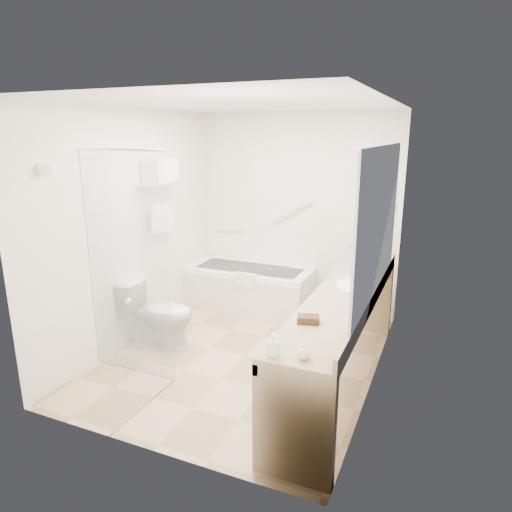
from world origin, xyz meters
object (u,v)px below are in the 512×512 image
at_px(toilet, 159,313).
at_px(amenity_basket, 308,319).
at_px(vanity_counter, 342,319).
at_px(water_bottle_left, 362,269).
at_px(bathtub, 249,288).

bearing_deg(toilet, amenity_basket, -121.08).
height_order(vanity_counter, amenity_basket, vanity_counter).
height_order(toilet, water_bottle_left, water_bottle_left).
bearing_deg(bathtub, toilet, -108.09).
bearing_deg(bathtub, amenity_basket, -55.44).
distance_m(vanity_counter, toilet, 1.99).
xyz_separation_m(vanity_counter, water_bottle_left, (0.05, 0.60, 0.31)).
bearing_deg(vanity_counter, toilet, 179.70).
relative_size(toilet, amenity_basket, 4.55).
bearing_deg(bathtub, vanity_counter, -42.35).
height_order(bathtub, amenity_basket, amenity_basket).
relative_size(vanity_counter, toilet, 3.59).
height_order(bathtub, water_bottle_left, water_bottle_left).
bearing_deg(water_bottle_left, toilet, -163.90).
xyz_separation_m(amenity_basket, water_bottle_left, (0.17, 1.25, 0.07)).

